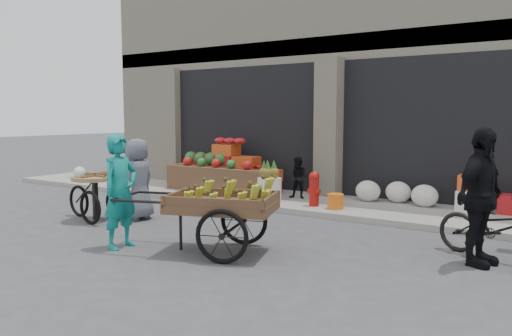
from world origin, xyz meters
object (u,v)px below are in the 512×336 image
Objects in this scene: banana_cart at (219,200)px; tricycle_cart at (95,191)px; fire_hydrant at (314,187)px; vendor_grey at (138,179)px; bicycle at (499,228)px; cyclist at (480,197)px; seated_person at (299,178)px; pineapple_bin at (269,189)px; vendor_woman at (120,191)px; orange_bucket at (335,201)px.

tricycle_cart is (-3.31, 0.52, -0.20)m from banana_cart.
fire_hydrant is 0.46× the size of vendor_grey.
cyclist is at bearing 169.53° from bicycle.
seated_person is 5.02m from cyclist.
cyclist is (4.55, -2.20, 0.54)m from pineapple_bin.
cyclist is (3.23, 1.37, 0.15)m from banana_cart.
vendor_woman reaches higher than seated_person.
vendor_grey is (-1.75, -3.14, 0.18)m from seated_person.
tricycle_cart is (-3.08, -2.99, 0.06)m from fire_hydrant.
pineapple_bin is at bearing 92.37° from banana_cart.
bicycle is at bearing -65.86° from vendor_woman.
banana_cart reaches higher than bicycle.
bicycle is (3.43, 1.77, -0.31)m from banana_cart.
vendor_woman is at bearing -112.48° from orange_bucket.
bicycle reaches higher than orange_bucket.
fire_hydrant is at bearing -2.60° from pineapple_bin.
fire_hydrant is 4.30m from tricycle_cart.
seated_person is 0.64× the size of tricycle_cart.
bicycle is at bearing 92.75° from vendor_grey.
pineapple_bin is at bearing -2.66° from vendor_woman.
banana_cart reaches higher than fire_hydrant.
seated_person is at bearing 146.63° from vendor_grey.
pineapple_bin is 0.19× the size of banana_cart.
pineapple_bin is at bearing 62.22° from tricycle_cart.
cyclist reaches higher than tricycle_cart.
vendor_woman reaches higher than pineapple_bin.
vendor_grey is at bearing 141.12° from banana_cart.
bicycle is (3.65, -1.75, -0.05)m from fire_hydrant.
fire_hydrant is 0.42× the size of vendor_woman.
seated_person reaches higher than pineapple_bin.
bicycle is (4.35, -2.40, -0.13)m from seated_person.
fire_hydrant is at bearing -52.88° from seated_person.
orange_bucket is 4.64m from tricycle_cart.
bicycle is (6.73, 1.25, -0.11)m from tricycle_cart.
bicycle reaches higher than pineapple_bin.
pineapple_bin is 3.82m from banana_cart.
vendor_woman is at bearing 34.71° from vendor_grey.
cyclist is (3.45, -2.15, 0.41)m from fire_hydrant.
cyclist is (4.62, 1.94, 0.06)m from vendor_woman.
orange_bucket is at bearing 77.83° from bicycle.
orange_bucket is at bearing -24.19° from vendor_woman.
pineapple_bin is 0.30× the size of bicycle.
vendor_grey is (0.63, 0.50, 0.20)m from tricycle_cart.
pineapple_bin is 5.08m from cyclist.
orange_bucket is 3.58m from bicycle.
vendor_woman reaches higher than bicycle.
cyclist is (4.15, -2.80, 0.32)m from seated_person.
bicycle is (3.15, -1.70, 0.18)m from orange_bucket.
banana_cart is 3.87m from bicycle.
seated_person reaches higher than fire_hydrant.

